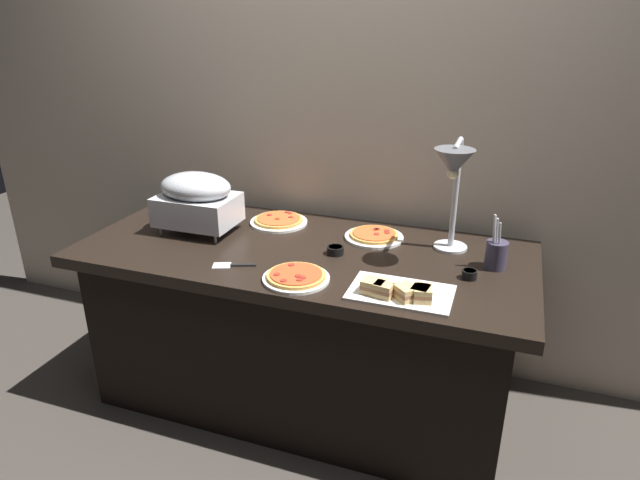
{
  "coord_description": "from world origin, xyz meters",
  "views": [
    {
      "loc": [
        0.78,
        -1.98,
        1.68
      ],
      "look_at": [
        0.08,
        0.0,
        0.81
      ],
      "focal_mm": 30.8,
      "sensor_mm": 36.0,
      "label": 1
    }
  ],
  "objects": [
    {
      "name": "sandwich_platter",
      "position": [
        0.48,
        -0.29,
        0.78
      ],
      "size": [
        0.36,
        0.23,
        0.06
      ],
      "color": "white",
      "rests_on": "buffet_table"
    },
    {
      "name": "serving_spatula",
      "position": [
        -0.2,
        -0.25,
        0.76
      ],
      "size": [
        0.17,
        0.09,
        0.01
      ],
      "color": "#B7BABF",
      "rests_on": "buffet_table"
    },
    {
      "name": "sauce_cup_near",
      "position": [
        0.69,
        -0.05,
        0.78
      ],
      "size": [
        0.06,
        0.06,
        0.03
      ],
      "color": "black",
      "rests_on": "buffet_table"
    },
    {
      "name": "pizza_plate_front",
      "position": [
        0.26,
        0.21,
        0.77
      ],
      "size": [
        0.26,
        0.26,
        0.03
      ],
      "color": "white",
      "rests_on": "buffet_table"
    },
    {
      "name": "pizza_plate_raised_stand",
      "position": [
        -0.22,
        0.24,
        0.77
      ],
      "size": [
        0.27,
        0.27,
        0.03
      ],
      "color": "white",
      "rests_on": "buffet_table"
    },
    {
      "name": "heat_lamp",
      "position": [
        0.59,
        0.06,
        1.13
      ],
      "size": [
        0.15,
        0.33,
        0.48
      ],
      "color": "#B7BABF",
      "rests_on": "buffet_table"
    },
    {
      "name": "utensil_holder",
      "position": [
        0.77,
        0.07,
        0.82
      ],
      "size": [
        0.08,
        0.08,
        0.22
      ],
      "color": "#383347",
      "rests_on": "buffet_table"
    },
    {
      "name": "buffet_table",
      "position": [
        0.0,
        0.0,
        0.39
      ],
      "size": [
        1.9,
        0.84,
        0.76
      ],
      "color": "black",
      "rests_on": "ground_plane"
    },
    {
      "name": "back_wall",
      "position": [
        0.0,
        0.5,
        1.2
      ],
      "size": [
        4.4,
        0.04,
        2.4
      ],
      "primitive_type": "cube",
      "color": "#B7A893",
      "rests_on": "ground_plane"
    },
    {
      "name": "ground_plane",
      "position": [
        0.0,
        0.0,
        0.0
      ],
      "size": [
        8.0,
        8.0,
        0.0
      ],
      "primitive_type": "plane",
      "color": "#38332D"
    },
    {
      "name": "chafing_dish",
      "position": [
        -0.52,
        0.03,
        0.91
      ],
      "size": [
        0.35,
        0.24,
        0.27
      ],
      "color": "#B7BABF",
      "rests_on": "buffet_table"
    },
    {
      "name": "pizza_plate_center",
      "position": [
        0.08,
        -0.28,
        0.77
      ],
      "size": [
        0.25,
        0.25,
        0.03
      ],
      "color": "white",
      "rests_on": "buffet_table"
    },
    {
      "name": "sauce_cup_far",
      "position": [
        0.15,
        -0.01,
        0.78
      ],
      "size": [
        0.07,
        0.07,
        0.03
      ],
      "color": "black",
      "rests_on": "buffet_table"
    }
  ]
}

